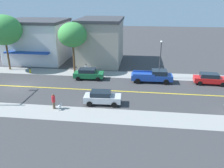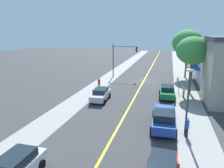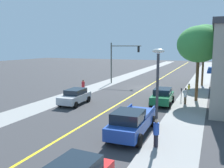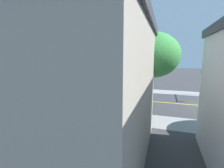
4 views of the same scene
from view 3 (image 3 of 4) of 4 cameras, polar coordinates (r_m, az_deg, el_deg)
ground_plane at (r=35.18m, az=7.75°, el=-0.86°), size 140.00×140.00×0.00m
sidewalk_left at (r=34.12m, az=18.88°, el=-1.56°), size 3.22×126.00×0.01m
sidewalk_right at (r=37.47m, az=-2.37°, el=-0.19°), size 3.22×126.00×0.01m
road_centerline_stripe at (r=35.18m, az=7.75°, el=-0.86°), size 0.20×126.00×0.00m
street_tree_left_near at (r=27.56m, az=19.56°, el=8.69°), size 4.52×4.52×7.98m
street_tree_right_corner at (r=38.89m, az=20.67°, el=9.31°), size 5.66×5.66×8.99m
fire_hydrant at (r=35.09m, az=17.46°, el=-0.56°), size 0.44×0.24×0.80m
parking_meter at (r=27.43m, az=15.82°, el=-1.90°), size 0.12×0.18×1.40m
traffic_light_mast at (r=38.46m, az=1.90°, el=6.39°), size 4.97×0.32×6.38m
street_lamp at (r=14.45m, az=10.51°, el=-0.37°), size 0.70×0.36×5.70m
silver_sedan_right_curb at (r=25.16m, az=-8.61°, el=-2.87°), size 2.10×4.30×1.55m
green_sedan_left_curb at (r=25.42m, az=11.63°, el=-2.78°), size 2.24×4.51×1.60m
blue_pickup_truck at (r=16.45m, az=4.67°, el=-8.71°), size 2.33×5.89×1.82m
pedestrian_blue_shirt at (r=14.75m, az=10.22°, el=-11.02°), size 0.35×0.35×1.68m
pedestrian_white_shirt at (r=25.94m, az=16.69°, el=-2.61°), size 0.32×0.32×1.67m
pedestrian_red_shirt at (r=30.41m, az=-6.72°, el=-0.59°), size 0.39×0.39×1.77m
small_dog at (r=29.95m, az=-7.46°, el=-1.77°), size 0.81×0.39×0.60m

